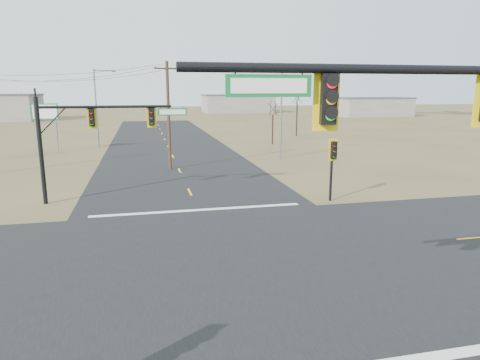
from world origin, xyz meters
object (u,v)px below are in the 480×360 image
Objects in this scene: pedestal_signal_ne at (333,155)px; streetlight_a at (279,109)px; highway_sign at (45,117)px; mast_arm_far at (95,126)px; bare_tree_c at (273,108)px; bare_tree_d at (297,96)px; utility_pole_near at (169,114)px; streetlight_c at (98,104)px.

streetlight_a is at bearing 81.69° from pedestal_signal_ne.
highway_sign reaches higher than pedestal_signal_ne.
mast_arm_far is 30.65m from bare_tree_c.
streetlight_a is at bearing -114.79° from bare_tree_d.
highway_sign is (-12.54, 13.91, -0.93)m from utility_pole_near.
bare_tree_c is 0.81× the size of bare_tree_d.
mast_arm_far is 1.67× the size of highway_sign.
streetlight_c is 20.84m from bare_tree_c.
highway_sign is at bearing -179.19° from streetlight_c.
pedestal_signal_ne is at bearing -106.92° from bare_tree_d.
mast_arm_far is at bearing 164.88° from pedestal_signal_ne.
bare_tree_c is (26.21, 0.67, 0.78)m from highway_sign.
streetlight_a is (15.85, 13.22, 0.32)m from mast_arm_far.
bare_tree_c is (2.77, 11.13, -0.37)m from streetlight_a.
streetlight_c reaches higher than bare_tree_c.
utility_pole_near is at bearing -159.34° from streetlight_a.
pedestal_signal_ne is at bearing -45.19° from highway_sign.
mast_arm_far is at bearing -65.99° from highway_sign.
streetlight_c reaches higher than utility_pole_near.
mast_arm_far is 1.00× the size of streetlight_a.
pedestal_signal_ne is at bearing -55.48° from utility_pole_near.
bare_tree_d is at bearing 68.33° from streetlight_a.
bare_tree_d is (32.60, 9.36, 1.99)m from highway_sign.
pedestal_signal_ne is at bearing -78.74° from streetlight_c.
streetlight_a is (23.45, -10.46, 1.15)m from highway_sign.
mast_arm_far is 0.97× the size of streetlight_c.
highway_sign is (-7.59, 23.68, -0.83)m from mast_arm_far.
highway_sign is 0.91× the size of bare_tree_c.
utility_pole_near is 1.72× the size of highway_sign.
utility_pole_near is 1.26× the size of bare_tree_d.
utility_pole_near is at bearing -83.61° from streetlight_c.
utility_pole_near reaches higher than pedestal_signal_ne.
utility_pole_near reaches higher than streetlight_a.
streetlight_c is at bearing -164.53° from bare_tree_d.
bare_tree_d is (9.15, 19.82, 0.84)m from streetlight_a.
bare_tree_d is at bearing 53.70° from bare_tree_c.
bare_tree_d is (27.19, 7.52, 0.67)m from streetlight_c.
bare_tree_d reaches higher than mast_arm_far.
pedestal_signal_ne is 0.43× the size of utility_pole_near.
pedestal_signal_ne is at bearing -93.47° from streetlight_a.
bare_tree_d reaches higher than pedestal_signal_ne.
mast_arm_far is at bearing -116.84° from utility_pole_near.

